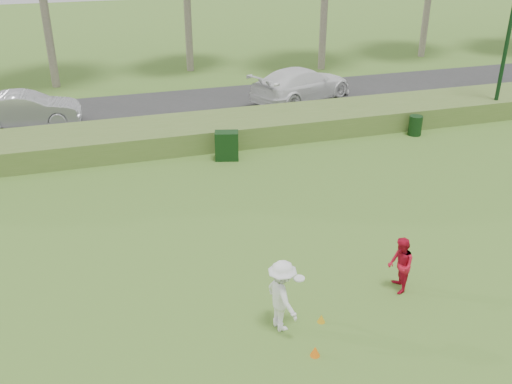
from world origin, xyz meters
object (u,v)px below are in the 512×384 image
object	(u,v)px
car_mid	(26,109)
cone_yellow	(321,318)
utility_cabinet	(227,146)
car_right	(302,84)
trash_bin	(415,125)
player_red	(400,265)
cone_orange	(315,351)
player_white	(282,296)

from	to	relation	value
car_mid	cone_yellow	bearing A→B (deg)	-153.49
cone_yellow	car_mid	size ratio (longest dim) A/B	0.04
utility_cabinet	car_right	size ratio (longest dim) A/B	0.20
trash_bin	player_red	bearing A→B (deg)	-123.11
cone_yellow	car_right	size ratio (longest dim) A/B	0.04
cone_orange	cone_yellow	world-z (taller)	cone_orange
player_white	utility_cabinet	bearing A→B (deg)	-17.34
trash_bin	cone_yellow	bearing A→B (deg)	-129.93
player_white	cone_yellow	world-z (taller)	player_white
cone_yellow	car_mid	bearing A→B (deg)	113.48
cone_yellow	player_white	bearing A→B (deg)	174.09
cone_orange	utility_cabinet	xyz separation A→B (m)	(0.96, 11.47, 0.45)
player_red	utility_cabinet	world-z (taller)	player_red
cone_orange	trash_bin	distance (m)	15.16
utility_cabinet	car_mid	bearing A→B (deg)	155.41
car_mid	car_right	bearing A→B (deg)	-86.51
player_white	trash_bin	xyz separation A→B (m)	(9.95, 10.63, -0.46)
cone_yellow	utility_cabinet	distance (m)	10.47
player_white	cone_orange	xyz separation A→B (m)	(0.39, -1.12, -0.77)
cone_orange	cone_yellow	size ratio (longest dim) A/B	1.16
player_red	cone_yellow	size ratio (longest dim) A/B	7.19
player_white	cone_yellow	xyz separation A→B (m)	(0.97, -0.10, -0.79)
car_mid	cone_orange	bearing A→B (deg)	-156.32
player_red	trash_bin	bearing A→B (deg)	161.78
cone_yellow	car_mid	world-z (taller)	car_mid
cone_orange	trash_bin	xyz separation A→B (m)	(9.56, 11.76, 0.31)
player_white	car_right	bearing A→B (deg)	-32.49
player_white	utility_cabinet	distance (m)	10.44
cone_yellow	utility_cabinet	size ratio (longest dim) A/B	0.18
player_white	car_right	size ratio (longest dim) A/B	0.31
player_red	cone_orange	bearing A→B (deg)	-46.17
cone_orange	utility_cabinet	bearing A→B (deg)	85.19
cone_orange	player_white	bearing A→B (deg)	109.08
player_red	utility_cabinet	distance (m)	10.04
player_red	car_right	world-z (taller)	car_right
cone_yellow	car_mid	xyz separation A→B (m)	(-7.32, 16.85, 0.73)
utility_cabinet	car_right	xyz separation A→B (m)	(5.66, 6.51, 0.33)
player_white	car_right	xyz separation A→B (m)	(7.02, 16.86, 0.01)
trash_bin	car_mid	bearing A→B (deg)	159.45
cone_orange	utility_cabinet	world-z (taller)	utility_cabinet
player_red	car_mid	distance (m)	18.91
player_red	cone_orange	world-z (taller)	player_red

